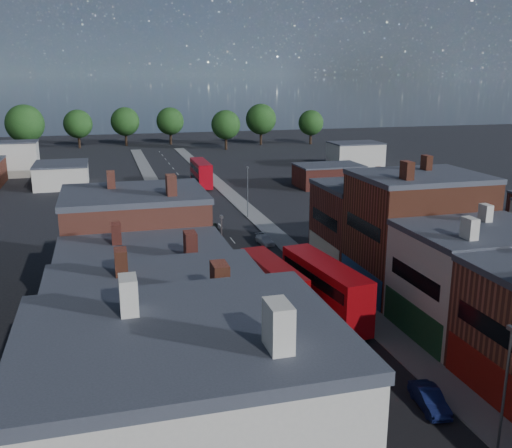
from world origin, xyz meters
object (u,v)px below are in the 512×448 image
bus_0 (273,285)px  car_3 (265,240)px  ped_3 (346,292)px  bus_2 (201,173)px  car_1 (429,399)px  car_2 (212,228)px  ped_1 (264,373)px  bus_1 (325,288)px

bus_0 → car_3: bus_0 is taller
ped_3 → bus_2: bearing=19.8°
car_1 → car_3: car_1 is taller
car_2 → ped_3: ped_3 is taller
ped_1 → bus_0: bearing=-107.8°
bus_2 → car_2: 35.12m
bus_1 → car_2: bus_1 is taller
bus_0 → bus_2: size_ratio=0.94×
bus_0 → bus_2: 63.88m
bus_1 → ped_1: size_ratio=6.54×
ped_1 → ped_3: 18.31m
car_3 → ped_3: (2.37, -21.09, 0.32)m
car_1 → ped_1: (-10.05, 5.57, 0.39)m
bus_2 → car_1: (1.17, -82.46, -2.08)m
car_1 → car_3: size_ratio=1.07×
bus_2 → bus_0: bearing=-93.1°
bus_0 → car_2: (-0.37, 28.99, -1.96)m
car_3 → ped_1: bearing=-111.8°
bus_0 → bus_1: bus_1 is taller
bus_2 → ped_1: size_ratio=6.19×
bus_2 → car_3: 42.39m
car_2 → car_3: size_ratio=1.11×
bus_2 → ped_1: bearing=-95.9°
car_2 → ped_1: ped_1 is taller
car_2 → car_1: bearing=-77.1°
bus_2 → car_2: bearing=-96.8°
bus_2 → ped_3: bus_2 is taller
car_1 → car_2: bearing=104.4°
car_1 → car_3: (-0.02, 40.14, -0.12)m
bus_1 → ped_1: 13.61m
car_3 → ped_1: ped_1 is taller
bus_1 → ped_3: size_ratio=8.20×
bus_2 → ped_3: 63.53m
car_1 → ped_1: bearing=158.5°
ped_1 → car_3: bearing=-104.4°
car_3 → bus_0: bearing=-109.6°
car_2 → ped_1: 42.36m
car_1 → car_3: 40.14m
bus_0 → ped_1: bearing=-115.4°
bus_0 → car_2: size_ratio=2.58×
car_1 → bus_2: bearing=98.3°
bus_2 → ped_1: 77.42m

